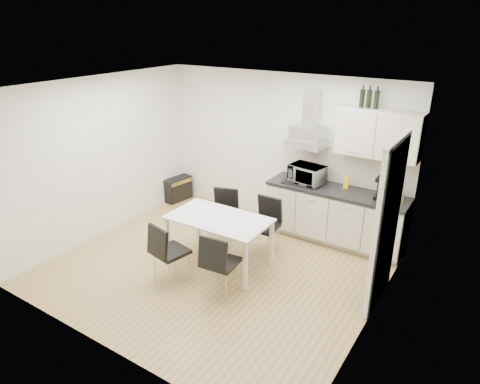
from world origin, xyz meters
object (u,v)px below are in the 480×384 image
object	(u,v)px
chair_far_right	(263,227)
chair_near_left	(171,252)
guitar_amp	(178,189)
floor_speaker	(223,199)
kitchenette	(340,194)
dining_table	(219,223)
chair_far_left	(223,218)
chair_near_right	(221,263)

from	to	relation	value
chair_far_right	chair_near_left	xyz separation A→B (m)	(-0.68, -1.35, 0.00)
chair_far_right	guitar_amp	bearing A→B (deg)	-20.13
floor_speaker	kitchenette	bearing A→B (deg)	0.47
chair_near_left	floor_speaker	size ratio (longest dim) A/B	3.13
kitchenette	chair_far_right	world-z (taller)	kitchenette
kitchenette	dining_table	bearing A→B (deg)	-126.73
dining_table	chair_far_left	xyz separation A→B (m)	(-0.33, 0.57, -0.23)
kitchenette	chair_near_left	world-z (taller)	kitchenette
chair_far_right	chair_near_right	distance (m)	1.20
dining_table	chair_near_left	bearing A→B (deg)	-113.41
chair_far_right	chair_near_left	world-z (taller)	same
floor_speaker	chair_far_left	bearing A→B (deg)	-50.31
kitchenette	floor_speaker	bearing A→B (deg)	176.03
chair_far_right	chair_near_right	xyz separation A→B (m)	(0.05, -1.20, 0.00)
chair_near_left	guitar_amp	xyz separation A→B (m)	(-1.80, 2.24, -0.20)
guitar_amp	chair_near_left	bearing A→B (deg)	-42.32
kitchenette	guitar_amp	world-z (taller)	kitchenette
kitchenette	chair_near_left	bearing A→B (deg)	-122.84
chair_far_left	chair_near_right	bearing A→B (deg)	105.40
chair_far_left	floor_speaker	size ratio (longest dim) A/B	3.13
kitchenette	chair_far_left	xyz separation A→B (m)	(-1.53, -1.04, -0.39)
chair_far_left	chair_near_right	distance (m)	1.37
chair_near_left	dining_table	bearing A→B (deg)	79.29
kitchenette	chair_near_right	distance (m)	2.34
dining_table	guitar_amp	distance (m)	2.63
kitchenette	chair_far_left	bearing A→B (deg)	-145.80
dining_table	guitar_amp	size ratio (longest dim) A/B	2.46
chair_near_left	guitar_amp	bearing A→B (deg)	140.79
kitchenette	chair_far_right	distance (m)	1.34
chair_far_left	floor_speaker	bearing A→B (deg)	-73.17
kitchenette	chair_near_right	world-z (taller)	kitchenette
dining_table	chair_far_left	world-z (taller)	chair_far_left
kitchenette	guitar_amp	size ratio (longest dim) A/B	4.26
chair_near_right	chair_far_right	bearing A→B (deg)	87.60
guitar_amp	chair_far_left	bearing A→B (deg)	-19.37
chair_near_left	floor_speaker	world-z (taller)	chair_near_left
chair_near_left	guitar_amp	size ratio (longest dim) A/B	1.49
dining_table	floor_speaker	xyz separation A→B (m)	(-1.18, 1.77, -0.53)
chair_far_right	floor_speaker	distance (m)	1.96
floor_speaker	chair_near_right	bearing A→B (deg)	-51.01
kitchenette	dining_table	world-z (taller)	kitchenette
dining_table	chair_near_right	size ratio (longest dim) A/B	1.66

